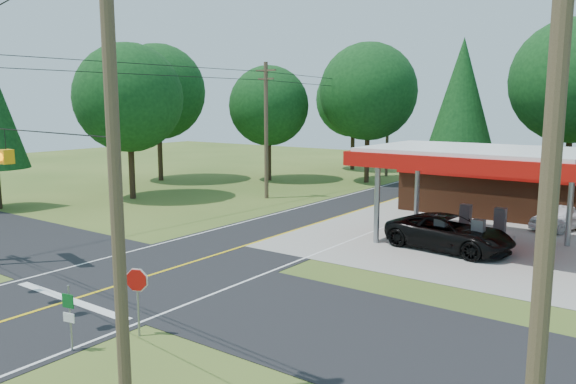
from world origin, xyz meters
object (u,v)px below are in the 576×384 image
Objects in this scene: octagonal_stop_sign at (137,286)px; sedan_car at (562,217)px; gas_canopy at (475,160)px; suv_car at (449,233)px.

sedan_car is at bearing 72.36° from octagonal_stop_sign.
suv_car is (-0.50, -1.69, -3.42)m from gas_canopy.
gas_canopy reaches higher than suv_car.
gas_canopy is 7.91m from sedan_car.
octagonal_stop_sign is at bearing -104.68° from gas_canopy.
sedan_car is 24.77m from octagonal_stop_sign.
gas_canopy is at bearing 75.32° from octagonal_stop_sign.
suv_car is 16.01m from octagonal_stop_sign.
sedan_car is (3.50, 8.10, -0.11)m from suv_car.
suv_car is 8.83m from sedan_car.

